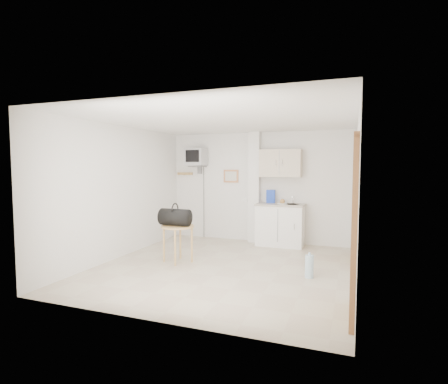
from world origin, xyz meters
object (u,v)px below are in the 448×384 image
(duffel_bag, at_px, (175,217))
(crt_television, at_px, (196,158))
(round_table, at_px, (178,231))
(water_bottle, at_px, (309,266))

(duffel_bag, bearing_deg, crt_television, 105.80)
(round_table, bearing_deg, duffel_bag, -164.37)
(round_table, bearing_deg, water_bottle, -2.02)
(crt_television, distance_m, duffel_bag, 2.37)
(duffel_bag, distance_m, water_bottle, 2.47)
(round_table, height_order, water_bottle, round_table)
(round_table, xyz_separation_m, duffel_bag, (-0.04, -0.01, 0.25))
(crt_television, distance_m, water_bottle, 3.98)
(water_bottle, bearing_deg, crt_television, 144.05)
(crt_television, relative_size, water_bottle, 5.42)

